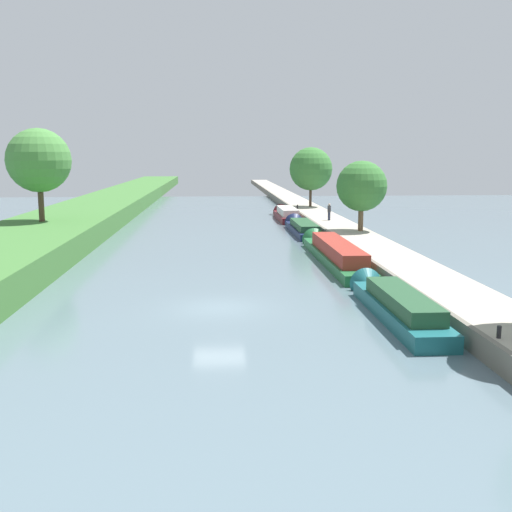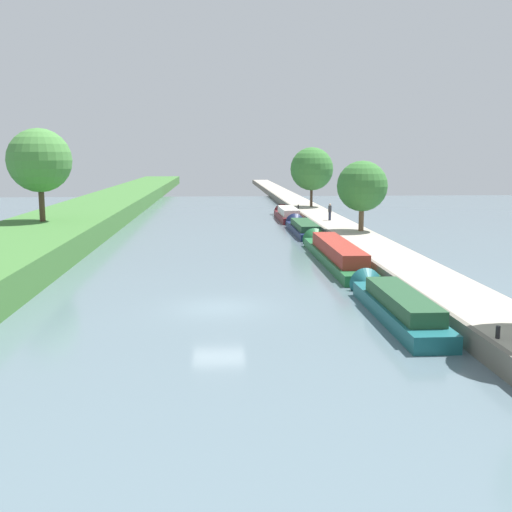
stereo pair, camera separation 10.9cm
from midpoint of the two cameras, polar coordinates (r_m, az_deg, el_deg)
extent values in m
plane|color=slate|center=(29.53, -3.42, -4.83)|extent=(160.00, 160.00, 0.00)
cube|color=#A89E8E|center=(31.56, 17.63, -3.51)|extent=(3.66, 260.00, 0.88)
cube|color=#6B665B|center=(30.90, 14.25, -3.58)|extent=(0.25, 260.00, 0.93)
cube|color=#195B60|center=(28.03, 13.22, -5.10)|extent=(1.83, 9.97, 0.70)
cube|color=#234C2D|center=(27.41, 13.57, -3.98)|extent=(1.50, 6.98, 0.66)
cone|color=#195B60|center=(33.22, 10.47, -2.74)|extent=(1.74, 1.10, 1.74)
cube|color=#1E6033|center=(41.95, 7.48, -0.19)|extent=(2.04, 15.86, 0.64)
cube|color=maroon|center=(41.07, 7.72, 0.67)|extent=(1.67, 11.10, 0.88)
cone|color=#1E6033|center=(50.26, 5.61, 1.43)|extent=(1.93, 1.22, 1.93)
cube|color=#141E42|center=(57.07, 4.53, 2.38)|extent=(2.05, 10.92, 0.59)
cube|color=#234C2D|center=(56.46, 4.62, 2.90)|extent=(1.68, 7.65, 0.58)
cone|color=#141E42|center=(63.05, 3.75, 3.05)|extent=(1.94, 1.23, 1.94)
cube|color=maroon|center=(68.88, 3.03, 3.63)|extent=(2.09, 9.68, 0.67)
cube|color=silver|center=(68.34, 3.08, 4.19)|extent=(1.72, 6.77, 0.76)
cone|color=maroon|center=(74.29, 2.53, 4.06)|extent=(1.99, 1.25, 1.99)
cylinder|color=brown|center=(52.60, 9.85, 3.74)|extent=(0.44, 0.44, 2.62)
sphere|color=#387533|center=(52.42, 9.92, 6.43)|extent=(4.24, 4.24, 4.24)
cylinder|color=#4C3828|center=(76.62, 5.22, 5.80)|extent=(0.33, 0.33, 3.21)
sphere|color=#387533|center=(76.49, 5.26, 8.09)|extent=(5.30, 5.30, 5.30)
cylinder|color=#4C3828|center=(53.37, -19.29, 4.97)|extent=(0.46, 0.46, 3.56)
sphere|color=#47843D|center=(53.25, -19.48, 8.40)|extent=(5.18, 5.18, 5.18)
cylinder|color=#282D42|center=(60.79, 6.94, 3.70)|extent=(0.26, 0.26, 0.82)
cylinder|color=#333338|center=(60.72, 6.95, 4.38)|extent=(0.34, 0.34, 0.62)
sphere|color=tan|center=(60.68, 6.96, 4.78)|extent=(0.22, 0.22, 0.22)
cylinder|color=black|center=(23.27, 21.74, -6.61)|extent=(0.16, 0.16, 0.45)
cylinder|color=black|center=(74.04, 4.01, 4.62)|extent=(0.16, 0.16, 0.45)
camera|label=1|loc=(0.05, -89.92, 0.01)|focal=42.93mm
camera|label=2|loc=(0.05, 90.08, -0.01)|focal=42.93mm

